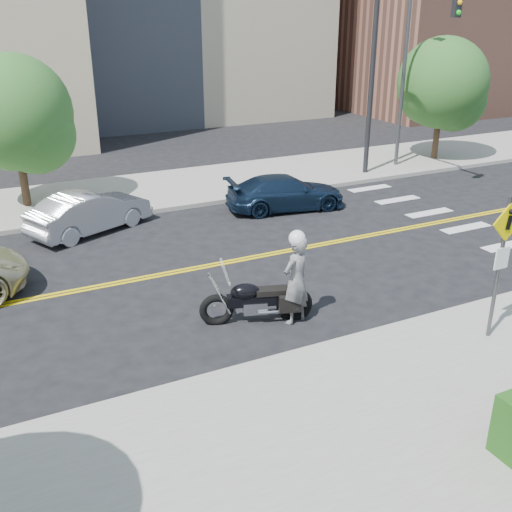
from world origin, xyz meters
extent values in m
plane|color=black|center=(0.00, 0.00, 0.00)|extent=(120.00, 120.00, 0.00)
cube|color=#9E9B91|center=(0.00, -7.50, 0.07)|extent=(60.00, 5.00, 0.15)
cube|color=#9E9B91|center=(0.00, 7.50, 0.07)|extent=(60.00, 5.00, 0.15)
cube|color=#8C5947|center=(26.00, 20.00, 6.00)|extent=(14.00, 12.00, 12.00)
cylinder|color=#4C4C51|center=(12.00, 6.50, 4.15)|extent=(0.16, 0.16, 8.00)
cylinder|color=black|center=(10.00, 6.00, 3.65)|extent=(0.20, 0.20, 7.00)
cube|color=black|center=(10.00, 1.80, 6.65)|extent=(0.28, 0.18, 0.90)
cylinder|color=#4C4C51|center=(4.20, -6.30, 1.65)|extent=(0.08, 0.08, 3.00)
cube|color=#F9D800|center=(4.20, -6.33, 2.65)|extent=(0.78, 0.03, 0.78)
cube|color=white|center=(4.20, -6.33, 1.90)|extent=(0.35, 0.03, 0.45)
imported|color=#ADACB1|center=(1.04, -3.75, 1.01)|extent=(0.86, 0.72, 2.03)
sphere|color=white|center=(1.04, -3.75, 1.97)|extent=(0.36, 0.36, 0.36)
imported|color=#B8B9C1|center=(-1.75, 4.16, 0.65)|extent=(4.13, 2.86, 1.29)
imported|color=#152741|center=(4.79, 3.47, 0.60)|extent=(4.33, 2.29, 1.19)
cylinder|color=#382619|center=(-3.25, 7.47, 2.12)|extent=(0.28, 0.28, 4.24)
sphere|color=#2A631F|center=(-3.25, 7.47, 3.31)|extent=(3.82, 3.82, 3.82)
cylinder|color=#382619|center=(14.35, 6.70, 2.23)|extent=(0.27, 0.27, 4.46)
sphere|color=#265A1C|center=(14.35, 6.70, 3.48)|extent=(3.94, 3.94, 3.94)
camera|label=1|loc=(-4.96, -13.91, 6.42)|focal=42.00mm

